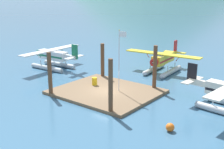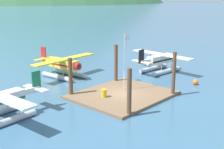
{
  "view_description": "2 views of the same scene",
  "coord_description": "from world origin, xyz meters",
  "px_view_note": "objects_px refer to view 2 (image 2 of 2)",
  "views": [
    {
      "loc": [
        19.29,
        -23.54,
        10.61
      ],
      "look_at": [
        0.66,
        0.16,
        2.17
      ],
      "focal_mm": 47.73,
      "sensor_mm": 36.0,
      "label": 1
    },
    {
      "loc": [
        -24.31,
        -20.65,
        10.96
      ],
      "look_at": [
        2.23,
        3.67,
        1.43
      ],
      "focal_mm": 47.65,
      "sensor_mm": 36.0,
      "label": 2
    }
  ],
  "objects_px": {
    "seaplane_cream_stbd_fwd": "(160,61)",
    "fuel_drum": "(104,93)",
    "flagpole": "(125,56)",
    "mooring_buoy": "(196,82)",
    "seaplane_yellow_bow_centre": "(64,66)"
  },
  "relations": [
    {
      "from": "seaplane_cream_stbd_fwd",
      "to": "fuel_drum",
      "type": "bearing_deg",
      "value": -170.52
    },
    {
      "from": "flagpole",
      "to": "fuel_drum",
      "type": "height_order",
      "value": "flagpole"
    },
    {
      "from": "mooring_buoy",
      "to": "seaplane_yellow_bow_centre",
      "type": "xyz_separation_m",
      "value": [
        -9.07,
        15.21,
        1.23
      ]
    },
    {
      "from": "flagpole",
      "to": "fuel_drum",
      "type": "bearing_deg",
      "value": -179.26
    },
    {
      "from": "flagpole",
      "to": "mooring_buoy",
      "type": "relative_size",
      "value": 9.59
    },
    {
      "from": "seaplane_yellow_bow_centre",
      "to": "flagpole",
      "type": "bearing_deg",
      "value": -86.63
    },
    {
      "from": "fuel_drum",
      "to": "seaplane_yellow_bow_centre",
      "type": "bearing_deg",
      "value": 74.48
    },
    {
      "from": "seaplane_yellow_bow_centre",
      "to": "seaplane_cream_stbd_fwd",
      "type": "distance_m",
      "value": 14.15
    },
    {
      "from": "flagpole",
      "to": "fuel_drum",
      "type": "relative_size",
      "value": 7.48
    },
    {
      "from": "flagpole",
      "to": "seaplane_yellow_bow_centre",
      "type": "bearing_deg",
      "value": 93.37
    },
    {
      "from": "mooring_buoy",
      "to": "fuel_drum",
      "type": "bearing_deg",
      "value": 158.76
    },
    {
      "from": "seaplane_yellow_bow_centre",
      "to": "seaplane_cream_stbd_fwd",
      "type": "relative_size",
      "value": 1.0
    },
    {
      "from": "seaplane_yellow_bow_centre",
      "to": "fuel_drum",
      "type": "bearing_deg",
      "value": -105.52
    },
    {
      "from": "mooring_buoy",
      "to": "seaplane_cream_stbd_fwd",
      "type": "relative_size",
      "value": 0.07
    },
    {
      "from": "seaplane_yellow_bow_centre",
      "to": "seaplane_cream_stbd_fwd",
      "type": "bearing_deg",
      "value": -35.02
    }
  ]
}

